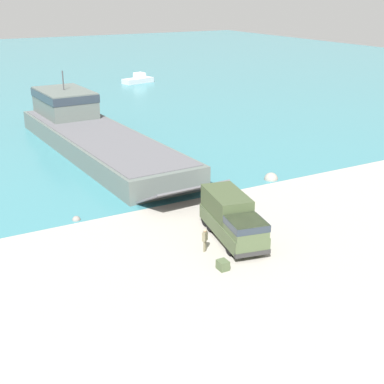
{
  "coord_description": "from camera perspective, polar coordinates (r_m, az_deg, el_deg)",
  "views": [
    {
      "loc": [
        -20.8,
        -31.29,
        17.28
      ],
      "look_at": [
        -1.08,
        4.06,
        1.97
      ],
      "focal_mm": 50.0,
      "sensor_mm": 36.0,
      "label": 1
    }
  ],
  "objects": [
    {
      "name": "military_truck",
      "position": [
        39.34,
        4.31,
        -2.77
      ],
      "size": [
        4.0,
        7.91,
        3.2
      ],
      "rotation": [
        0.0,
        0.0,
        -1.77
      ],
      "color": "#475638",
      "rests_on": "ground_plane"
    },
    {
      "name": "ground_plane",
      "position": [
        41.36,
        4.06,
        -4.04
      ],
      "size": [
        240.0,
        240.0,
        0.0
      ],
      "primitive_type": "plane",
      "color": "#9E998E"
    },
    {
      "name": "shoreline_rock_a",
      "position": [
        43.95,
        -12.23,
        -2.94
      ],
      "size": [
        0.67,
        0.67,
        0.67
      ],
      "primitive_type": "sphere",
      "color": "gray",
      "rests_on": "ground_plane"
    },
    {
      "name": "shoreline_rock_b",
      "position": [
        52.7,
        8.43,
        1.34
      ],
      "size": [
        1.36,
        1.36,
        1.36
      ],
      "primitive_type": "sphere",
      "color": "gray",
      "rests_on": "ground_plane"
    },
    {
      "name": "moored_boat_a",
      "position": [
        109.21,
        -5.76,
        11.85
      ],
      "size": [
        6.62,
        3.83,
        1.98
      ],
      "rotation": [
        0.0,
        0.0,
        1.8
      ],
      "color": "#B7BABF",
      "rests_on": "ground_plane"
    },
    {
      "name": "soldier_on_ramp",
      "position": [
        37.56,
        1.39,
        -4.98
      ],
      "size": [
        0.5,
        0.45,
        1.73
      ],
      "rotation": [
        0.0,
        0.0,
        2.17
      ],
      "color": "#6B664C",
      "rests_on": "ground_plane"
    },
    {
      "name": "cargo_crate",
      "position": [
        35.58,
        3.31,
        -7.79
      ],
      "size": [
        0.65,
        0.78,
        0.65
      ],
      "primitive_type": "cube",
      "rotation": [
        0.0,
        0.0,
        0.01
      ],
      "color": "#475638",
      "rests_on": "ground_plane"
    },
    {
      "name": "landing_craft",
      "position": [
        63.85,
        -10.82,
        6.42
      ],
      "size": [
        9.51,
        37.13,
        7.85
      ],
      "rotation": [
        0.0,
        0.0,
        0.04
      ],
      "color": "#56605B",
      "rests_on": "ground_plane"
    }
  ]
}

